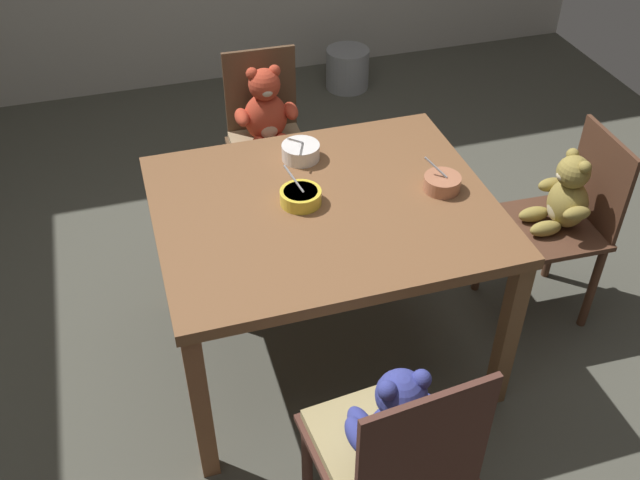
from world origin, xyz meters
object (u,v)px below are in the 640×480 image
object	(u,v)px
porridge_bowl_terracotta_near_right	(442,183)
metal_pail	(347,69)
porridge_bowl_white_far_center	(301,151)
teddy_chair_near_front	(394,440)
teddy_chair_near_right	(562,210)
teddy_chair_far_center	(267,128)
porridge_bowl_yellow_center	(301,196)
dining_table	(324,222)

from	to	relation	value
porridge_bowl_terracotta_near_right	metal_pail	world-z (taller)	porridge_bowl_terracotta_near_right
porridge_bowl_white_far_center	metal_pail	size ratio (longest dim) A/B	0.53
teddy_chair_near_front	metal_pail	size ratio (longest dim) A/B	3.27
teddy_chair_near_right	porridge_bowl_white_far_center	world-z (taller)	porridge_bowl_white_far_center
teddy_chair_near_front	porridge_bowl_white_far_center	bearing A→B (deg)	-8.47
teddy_chair_far_center	porridge_bowl_terracotta_near_right	bearing A→B (deg)	27.28
porridge_bowl_yellow_center	porridge_bowl_terracotta_near_right	world-z (taller)	porridge_bowl_yellow_center
dining_table	porridge_bowl_terracotta_near_right	bearing A→B (deg)	-5.02
porridge_bowl_terracotta_near_right	porridge_bowl_yellow_center	bearing A→B (deg)	172.48
porridge_bowl_white_far_center	porridge_bowl_terracotta_near_right	xyz separation A→B (m)	(0.44, -0.34, -0.00)
dining_table	porridge_bowl_yellow_center	bearing A→B (deg)	159.23
teddy_chair_near_front	teddy_chair_near_right	xyz separation A→B (m)	(1.05, 0.84, -0.03)
metal_pail	dining_table	bearing A→B (deg)	-110.81
teddy_chair_near_right	metal_pail	world-z (taller)	teddy_chair_near_right
teddy_chair_near_front	porridge_bowl_yellow_center	xyz separation A→B (m)	(-0.02, 0.91, 0.22)
dining_table	teddy_chair_near_front	xyz separation A→B (m)	(-0.06, -0.88, -0.11)
porridge_bowl_white_far_center	metal_pail	distance (m)	2.11
teddy_chair_near_front	teddy_chair_far_center	bearing A→B (deg)	-7.29
porridge_bowl_yellow_center	metal_pail	distance (m)	2.39
teddy_chair_far_center	teddy_chair_near_front	bearing A→B (deg)	-0.45
dining_table	porridge_bowl_terracotta_near_right	distance (m)	0.45
teddy_chair_near_front	porridge_bowl_terracotta_near_right	xyz separation A→B (m)	(0.50, 0.84, 0.22)
teddy_chair_near_front	porridge_bowl_white_far_center	world-z (taller)	teddy_chair_near_front
teddy_chair_near_front	porridge_bowl_terracotta_near_right	bearing A→B (deg)	-36.17
dining_table	porridge_bowl_white_far_center	size ratio (longest dim) A/B	8.16
teddy_chair_near_front	porridge_bowl_white_far_center	xyz separation A→B (m)	(0.06, 1.18, 0.22)
teddy_chair_far_center	metal_pail	world-z (taller)	teddy_chair_far_center
dining_table	porridge_bowl_white_far_center	world-z (taller)	porridge_bowl_white_far_center
teddy_chair_far_center	porridge_bowl_white_far_center	world-z (taller)	teddy_chair_far_center
dining_table	porridge_bowl_yellow_center	size ratio (longest dim) A/B	7.99
porridge_bowl_white_far_center	porridge_bowl_terracotta_near_right	distance (m)	0.56
teddy_chair_far_center	porridge_bowl_white_far_center	distance (m)	0.61
dining_table	teddy_chair_near_front	size ratio (longest dim) A/B	1.31
porridge_bowl_white_far_center	teddy_chair_near_right	bearing A→B (deg)	-18.95
teddy_chair_near_front	porridge_bowl_yellow_center	size ratio (longest dim) A/B	6.09
teddy_chair_far_center	porridge_bowl_white_far_center	xyz separation A→B (m)	(0.01, -0.56, 0.22)
porridge_bowl_terracotta_near_right	metal_pail	size ratio (longest dim) A/B	0.48
teddy_chair_near_front	porridge_bowl_terracotta_near_right	distance (m)	1.00
teddy_chair_near_front	metal_pail	xyz separation A→B (m)	(0.88, 3.03, -0.41)
teddy_chair_near_right	porridge_bowl_terracotta_near_right	bearing A→B (deg)	2.68
teddy_chair_near_front	metal_pail	bearing A→B (deg)	-21.68
porridge_bowl_white_far_center	teddy_chair_far_center	bearing A→B (deg)	90.65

